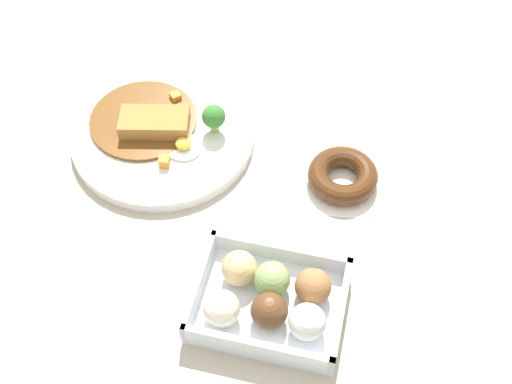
# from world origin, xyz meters

# --- Properties ---
(ground_plane) EXTENTS (1.60, 1.60, 0.00)m
(ground_plane) POSITION_xyz_m (0.00, 0.00, 0.00)
(ground_plane) COLOR #B2A893
(curry_plate) EXTENTS (0.28, 0.28, 0.07)m
(curry_plate) POSITION_xyz_m (0.13, -0.14, 0.01)
(curry_plate) COLOR white
(curry_plate) RESTS_ON ground_plane
(donut_box) EXTENTS (0.19, 0.15, 0.06)m
(donut_box) POSITION_xyz_m (-0.09, 0.11, 0.03)
(donut_box) COLOR silver
(donut_box) RESTS_ON ground_plane
(chocolate_ring_donut) EXTENTS (0.14, 0.14, 0.03)m
(chocolate_ring_donut) POSITION_xyz_m (-0.15, -0.12, 0.02)
(chocolate_ring_donut) COLOR white
(chocolate_ring_donut) RESTS_ON ground_plane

